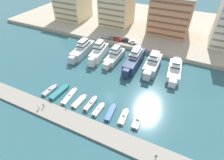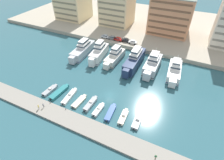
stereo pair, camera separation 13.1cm
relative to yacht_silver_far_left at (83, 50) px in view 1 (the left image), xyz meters
The scene contains 31 objects.
ground_plane 30.42m from the yacht_silver_far_left, 39.45° to the right, with size 400.00×400.00×0.00m, color #2D5B66.
quay_promenade 53.65m from the yacht_silver_far_left, 64.11° to the left, with size 180.00×70.00×1.82m, color #ADA38E.
pier_dock 41.38m from the yacht_silver_far_left, 55.49° to the right, with size 120.00×5.64×0.62m, color gray.
yacht_silver_far_left is the anchor object (origin of this frame).
yacht_white_left 8.34m from the yacht_silver_far_left, ahead, with size 5.66×16.45×9.41m.
yacht_ivory_mid_left 15.63m from the yacht_silver_far_left, ahead, with size 4.74×16.22×8.05m.
yacht_navy_center_left 24.57m from the yacht_silver_far_left, ahead, with size 4.79×20.59×8.95m.
yacht_silver_center 32.28m from the yacht_silver_far_left, ahead, with size 5.12×17.00×8.89m.
yacht_white_center_right 41.06m from the yacht_silver_far_left, ahead, with size 5.92×16.85×7.88m.
motorboat_grey_far_left 26.91m from the yacht_silver_far_left, 82.72° to the right, with size 2.31×6.75×1.31m.
motorboat_teal_left 27.02m from the yacht_silver_far_left, 74.71° to the right, with size 2.70×8.78×1.05m.
motorboat_white_mid_left 28.60m from the yacht_silver_far_left, 66.25° to the right, with size 2.38×8.47×1.36m.
motorboat_cream_center_left 31.04m from the yacht_silver_far_left, 59.39° to the right, with size 2.42×6.84×0.81m.
motorboat_grey_center 32.78m from the yacht_silver_far_left, 52.74° to the right, with size 1.82×7.22×1.43m.
motorboat_white_center_right 35.82m from the yacht_silver_far_left, 49.29° to the right, with size 1.90×6.08×1.32m.
motorboat_blue_mid_right 38.02m from the yacht_silver_far_left, 44.23° to the right, with size 2.40×7.37×0.89m.
motorboat_cream_right 41.04m from the yacht_silver_far_left, 39.93° to the right, with size 2.18×6.57×1.41m.
motorboat_grey_far_right 44.19m from the yacht_silver_far_left, 35.99° to the right, with size 2.20×6.69×1.42m.
car_silver_far_left 16.72m from the yacht_silver_far_left, 79.05° to the left, with size 4.17×2.06×1.80m.
car_grey_left 17.99m from the yacht_silver_far_left, 66.48° to the left, with size 4.16×2.04×1.80m.
car_red_mid_left 19.44m from the yacht_silver_far_left, 57.56° to the left, with size 4.13×1.98×1.80m.
car_black_center_left 22.32m from the yacht_silver_far_left, 50.25° to the left, with size 4.13×1.99×1.80m.
car_white_center 24.76m from the yacht_silver_far_left, 42.47° to the left, with size 4.16×2.04×1.80m.
apartment_block_far_left 45.28m from the yacht_silver_far_left, 129.91° to the left, with size 18.33×17.09×18.38m.
apartment_block_left 37.88m from the yacht_silver_far_left, 89.26° to the left, with size 17.19×16.06×20.45m.
apartment_block_mid_left 49.85m from the yacht_silver_far_left, 50.99° to the left, with size 20.94×16.86×21.12m.
pedestrian_near_edge 35.50m from the yacht_silver_far_left, 79.55° to the right, with size 0.56×0.49×1.77m.
pedestrian_mid_deck 55.61m from the yacht_silver_far_left, 38.72° to the right, with size 0.60×0.28×1.57m.
pedestrian_far_side 34.45m from the yacht_silver_far_left, 77.85° to the right, with size 0.32×0.66×1.73m.
bollard_west 32.49m from the yacht_silver_far_left, 75.92° to the right, with size 0.20×0.20×0.61m.
bollard_west_mid 34.53m from the yacht_silver_far_left, 65.84° to the right, with size 0.20×0.20×0.61m.
Camera 1 is at (19.46, -38.94, 42.05)m, focal length 28.00 mm.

